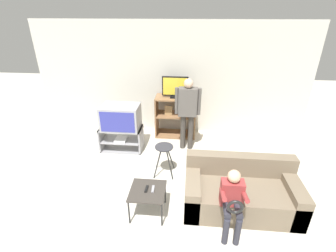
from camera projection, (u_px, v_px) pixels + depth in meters
name	position (u px, v px, depth m)	size (l,w,h in m)	color
wall_back	(171.00, 79.00, 5.71)	(6.40, 0.06, 2.60)	beige
tv_stand	(122.00, 139.00, 5.28)	(0.89, 0.45, 0.52)	#939399
television_main	(121.00, 117.00, 5.04)	(0.78, 0.53, 0.51)	#9E9EA3
media_shelf	(176.00, 116.00, 5.77)	(0.94, 0.48, 0.97)	#8E6642
television_flat	(175.00, 88.00, 5.45)	(0.59, 0.20, 0.48)	black
folding_stool	(164.00, 152.00, 4.39)	(0.37, 0.37, 0.59)	black
snack_table	(148.00, 193.00, 3.55)	(0.52, 0.52, 0.42)	#38332D
remote_control_black	(147.00, 189.00, 3.55)	(0.04, 0.14, 0.02)	black
remote_control_white	(153.00, 189.00, 3.54)	(0.04, 0.14, 0.02)	gray
couch	(240.00, 192.00, 3.73)	(1.69, 0.85, 0.75)	#756651
person_standing_adult	(188.00, 108.00, 5.02)	(0.53, 0.20, 1.57)	#3D3833
person_seated_child	(232.00, 199.00, 3.18)	(0.33, 0.43, 0.95)	#2D2D38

